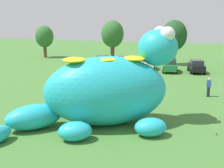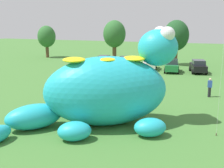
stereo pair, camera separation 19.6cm
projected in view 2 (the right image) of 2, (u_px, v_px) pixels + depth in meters
ground_plane at (104, 125)px, 18.18m from camera, size 160.00×160.00×0.00m
giant_inflatable_creature at (106, 90)px, 17.82m from camera, size 10.19×10.37×6.25m
car_red at (104, 61)px, 41.83m from camera, size 2.51×4.35×1.72m
car_yellow at (125, 62)px, 40.69m from camera, size 2.47×4.34×1.72m
car_white at (150, 63)px, 39.83m from camera, size 2.56×4.36×1.72m
car_green at (172, 66)px, 37.50m from camera, size 2.42×4.32×1.72m
car_black at (198, 66)px, 36.95m from camera, size 2.65×4.39×1.72m
tree_far_left at (47, 37)px, 52.94m from camera, size 3.37×3.37×5.99m
tree_left at (114, 34)px, 48.81m from camera, size 3.91×3.91×6.94m
tree_mid_left at (176, 36)px, 43.13m from camera, size 3.90×3.90×6.92m
spectator_mid_field at (210, 88)px, 24.81m from camera, size 0.38×0.26×1.71m
spectator_by_cars at (122, 70)px, 33.80m from camera, size 0.38×0.26×1.71m
spectator_wandering at (126, 81)px, 27.42m from camera, size 0.38×0.26×1.71m
spectator_far_side at (118, 85)px, 25.85m from camera, size 0.38×0.26×1.71m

